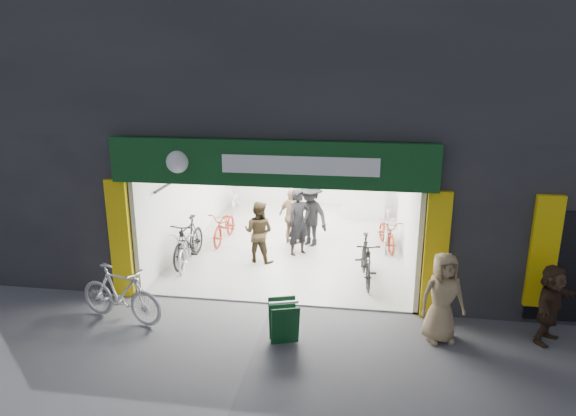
% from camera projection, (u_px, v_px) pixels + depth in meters
% --- Properties ---
extents(ground, '(60.00, 60.00, 0.00)m').
position_uv_depth(ground, '(272.00, 304.00, 10.82)').
color(ground, '#56565B').
rests_on(ground, ground).
extents(building, '(17.00, 10.27, 8.00)m').
position_uv_depth(building, '(335.00, 84.00, 14.24)').
color(building, '#232326').
rests_on(building, ground).
extents(bike_left_front, '(0.94, 1.93, 0.97)m').
position_uv_depth(bike_left_front, '(187.00, 246.00, 12.80)').
color(bike_left_front, '#ADADB1').
rests_on(bike_left_front, ground).
extents(bike_left_midfront, '(0.63, 1.96, 1.16)m').
position_uv_depth(bike_left_midfront, '(188.00, 241.00, 12.91)').
color(bike_left_midfront, black).
rests_on(bike_left_midfront, ground).
extents(bike_left_midback, '(0.68, 1.80, 0.93)m').
position_uv_depth(bike_left_midback, '(225.00, 226.00, 14.44)').
color(bike_left_midback, maroon).
rests_on(bike_left_midback, ground).
extents(bike_left_back, '(0.64, 1.68, 0.98)m').
position_uv_depth(bike_left_back, '(235.00, 197.00, 17.45)').
color(bike_left_back, silver).
rests_on(bike_left_back, ground).
extents(bike_right_front, '(0.68, 1.86, 1.09)m').
position_uv_depth(bike_right_front, '(366.00, 260.00, 11.77)').
color(bike_right_front, black).
rests_on(bike_right_front, ground).
extents(bike_right_mid, '(0.89, 1.73, 0.86)m').
position_uv_depth(bike_right_mid, '(387.00, 233.00, 13.95)').
color(bike_right_mid, maroon).
rests_on(bike_right_mid, ground).
extents(bike_right_back, '(0.61, 1.72, 1.01)m').
position_uv_depth(bike_right_back, '(387.00, 230.00, 13.98)').
color(bike_right_back, silver).
rests_on(bike_right_back, ground).
extents(parked_bike, '(1.98, 1.00, 1.14)m').
position_uv_depth(parked_bike, '(121.00, 293.00, 10.01)').
color(parked_bike, '#BABABF').
rests_on(parked_bike, ground).
extents(customer_a, '(0.77, 0.77, 1.80)m').
position_uv_depth(customer_a, '(299.00, 223.00, 13.32)').
color(customer_a, black).
rests_on(customer_a, ground).
extents(customer_b, '(0.89, 0.76, 1.60)m').
position_uv_depth(customer_b, '(259.00, 232.00, 12.88)').
color(customer_b, '#352918').
rests_on(customer_b, ground).
extents(customer_c, '(1.35, 1.21, 1.81)m').
position_uv_depth(customer_c, '(310.00, 215.00, 13.97)').
color(customer_c, black).
rests_on(customer_c, ground).
extents(customer_d, '(1.00, 0.85, 1.61)m').
position_uv_depth(customer_d, '(292.00, 217.00, 14.14)').
color(customer_d, '#927055').
rests_on(customer_d, ground).
extents(pedestrian_near, '(0.95, 0.76, 1.70)m').
position_uv_depth(pedestrian_near, '(442.00, 298.00, 9.22)').
color(pedestrian_near, '#957C57').
rests_on(pedestrian_near, ground).
extents(pedestrian_far, '(1.20, 1.36, 1.49)m').
position_uv_depth(pedestrian_far, '(550.00, 304.00, 9.21)').
color(pedestrian_far, '#392719').
rests_on(pedestrian_far, ground).
extents(sandwich_board, '(0.64, 0.65, 0.78)m').
position_uv_depth(sandwich_board, '(284.00, 321.00, 9.25)').
color(sandwich_board, '#0E391A').
rests_on(sandwich_board, ground).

